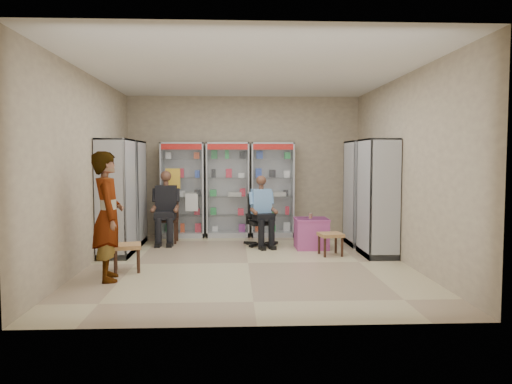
{
  "coord_description": "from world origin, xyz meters",
  "views": [
    {
      "loc": [
        -0.23,
        -7.88,
        1.69
      ],
      "look_at": [
        0.16,
        0.7,
        1.09
      ],
      "focal_mm": 35.0,
      "sensor_mm": 36.0,
      "label": 1
    }
  ],
  "objects_px": {
    "pink_trunk": "(311,233)",
    "seated_shopkeeper": "(261,213)",
    "cabinet_right_far": "(361,193)",
    "cabinet_left_near": "(116,198)",
    "wooden_chair": "(167,219)",
    "cabinet_back_right": "(272,190)",
    "cabinet_left_far": "(130,193)",
    "cabinet_back_left": "(183,190)",
    "office_chair": "(261,220)",
    "woven_stool_a": "(330,244)",
    "cabinet_back_mid": "(228,190)",
    "cabinet_right_near": "(378,198)",
    "woven_stool_b": "(127,258)",
    "standing_man": "(108,216)"
  },
  "relations": [
    {
      "from": "office_chair",
      "to": "seated_shopkeeper",
      "type": "bearing_deg",
      "value": -104.22
    },
    {
      "from": "office_chair",
      "to": "woven_stool_a",
      "type": "distance_m",
      "value": 1.56
    },
    {
      "from": "pink_trunk",
      "to": "seated_shopkeeper",
      "type": "bearing_deg",
      "value": 161.77
    },
    {
      "from": "seated_shopkeeper",
      "to": "woven_stool_a",
      "type": "height_order",
      "value": "seated_shopkeeper"
    },
    {
      "from": "standing_man",
      "to": "wooden_chair",
      "type": "bearing_deg",
      "value": -22.54
    },
    {
      "from": "cabinet_back_mid",
      "to": "wooden_chair",
      "type": "bearing_deg",
      "value": -148.69
    },
    {
      "from": "office_chair",
      "to": "standing_man",
      "type": "xyz_separation_m",
      "value": [
        -2.24,
        -2.59,
        0.39
      ]
    },
    {
      "from": "office_chair",
      "to": "woven_stool_a",
      "type": "xyz_separation_m",
      "value": [
        1.15,
        -1.0,
        -0.3
      ]
    },
    {
      "from": "cabinet_back_left",
      "to": "cabinet_right_near",
      "type": "height_order",
      "value": "same"
    },
    {
      "from": "wooden_chair",
      "to": "woven_stool_b",
      "type": "bearing_deg",
      "value": -95.98
    },
    {
      "from": "cabinet_back_left",
      "to": "wooden_chair",
      "type": "bearing_deg",
      "value": -108.9
    },
    {
      "from": "cabinet_back_right",
      "to": "woven_stool_b",
      "type": "xyz_separation_m",
      "value": [
        -2.41,
        -3.23,
        -0.8
      ]
    },
    {
      "from": "cabinet_right_far",
      "to": "cabinet_right_near",
      "type": "distance_m",
      "value": 1.1
    },
    {
      "from": "cabinet_right_far",
      "to": "woven_stool_b",
      "type": "relative_size",
      "value": 4.9
    },
    {
      "from": "cabinet_right_far",
      "to": "pink_trunk",
      "type": "height_order",
      "value": "cabinet_right_far"
    },
    {
      "from": "seated_shopkeeper",
      "to": "woven_stool_a",
      "type": "bearing_deg",
      "value": -53.9
    },
    {
      "from": "cabinet_back_right",
      "to": "office_chair",
      "type": "relative_size",
      "value": 2.02
    },
    {
      "from": "cabinet_back_left",
      "to": "woven_stool_a",
      "type": "xyz_separation_m",
      "value": [
        2.74,
        -2.16,
        -0.81
      ]
    },
    {
      "from": "cabinet_back_left",
      "to": "office_chair",
      "type": "distance_m",
      "value": 2.03
    },
    {
      "from": "cabinet_right_near",
      "to": "pink_trunk",
      "type": "bearing_deg",
      "value": 54.71
    },
    {
      "from": "cabinet_back_right",
      "to": "woven_stool_b",
      "type": "height_order",
      "value": "cabinet_back_right"
    },
    {
      "from": "cabinet_right_near",
      "to": "woven_stool_b",
      "type": "bearing_deg",
      "value": 103.86
    },
    {
      "from": "cabinet_back_left",
      "to": "cabinet_back_right",
      "type": "relative_size",
      "value": 1.0
    },
    {
      "from": "cabinet_left_far",
      "to": "standing_man",
      "type": "relative_size",
      "value": 1.13
    },
    {
      "from": "cabinet_back_mid",
      "to": "cabinet_back_left",
      "type": "bearing_deg",
      "value": 180.0
    },
    {
      "from": "cabinet_right_near",
      "to": "woven_stool_b",
      "type": "distance_m",
      "value": 4.24
    },
    {
      "from": "cabinet_back_left",
      "to": "cabinet_right_far",
      "type": "height_order",
      "value": "same"
    },
    {
      "from": "office_chair",
      "to": "pink_trunk",
      "type": "height_order",
      "value": "office_chair"
    },
    {
      "from": "woven_stool_b",
      "to": "office_chair",
      "type": "bearing_deg",
      "value": 44.6
    },
    {
      "from": "cabinet_back_right",
      "to": "cabinet_left_near",
      "type": "distance_m",
      "value": 3.48
    },
    {
      "from": "cabinet_back_left",
      "to": "cabinet_back_right",
      "type": "bearing_deg",
      "value": 0.0
    },
    {
      "from": "seated_shopkeeper",
      "to": "wooden_chair",
      "type": "bearing_deg",
      "value": 151.31
    },
    {
      "from": "cabinet_left_far",
      "to": "seated_shopkeeper",
      "type": "distance_m",
      "value": 2.56
    },
    {
      "from": "wooden_chair",
      "to": "cabinet_back_mid",
      "type": "bearing_deg",
      "value": 31.31
    },
    {
      "from": "cabinet_left_near",
      "to": "wooden_chair",
      "type": "height_order",
      "value": "cabinet_left_near"
    },
    {
      "from": "cabinet_right_far",
      "to": "woven_stool_b",
      "type": "bearing_deg",
      "value": 117.43
    },
    {
      "from": "cabinet_back_left",
      "to": "cabinet_left_near",
      "type": "relative_size",
      "value": 1.0
    },
    {
      "from": "cabinet_right_far",
      "to": "cabinet_left_near",
      "type": "relative_size",
      "value": 1.0
    },
    {
      "from": "cabinet_left_far",
      "to": "office_chair",
      "type": "xyz_separation_m",
      "value": [
        2.52,
        -0.22,
        -0.5
      ]
    },
    {
      "from": "cabinet_right_near",
      "to": "cabinet_back_left",
      "type": "bearing_deg",
      "value": 57.72
    },
    {
      "from": "pink_trunk",
      "to": "cabinet_left_far",
      "type": "bearing_deg",
      "value": 170.46
    },
    {
      "from": "cabinet_left_far",
      "to": "cabinet_left_near",
      "type": "distance_m",
      "value": 1.1
    },
    {
      "from": "woven_stool_a",
      "to": "standing_man",
      "type": "height_order",
      "value": "standing_man"
    },
    {
      "from": "seated_shopkeeper",
      "to": "cabinet_right_far",
      "type": "bearing_deg",
      "value": -12.0
    },
    {
      "from": "office_chair",
      "to": "pink_trunk",
      "type": "xyz_separation_m",
      "value": [
        0.92,
        -0.35,
        -0.21
      ]
    },
    {
      "from": "cabinet_right_near",
      "to": "cabinet_left_near",
      "type": "xyz_separation_m",
      "value": [
        -4.46,
        0.2,
        0.0
      ]
    },
    {
      "from": "wooden_chair",
      "to": "office_chair",
      "type": "bearing_deg",
      "value": -13.01
    },
    {
      "from": "cabinet_back_mid",
      "to": "office_chair",
      "type": "relative_size",
      "value": 2.02
    },
    {
      "from": "cabinet_right_near",
      "to": "standing_man",
      "type": "xyz_separation_m",
      "value": [
        -4.18,
        -1.51,
        -0.11
      ]
    },
    {
      "from": "standing_man",
      "to": "cabinet_back_right",
      "type": "bearing_deg",
      "value": -49.23
    }
  ]
}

